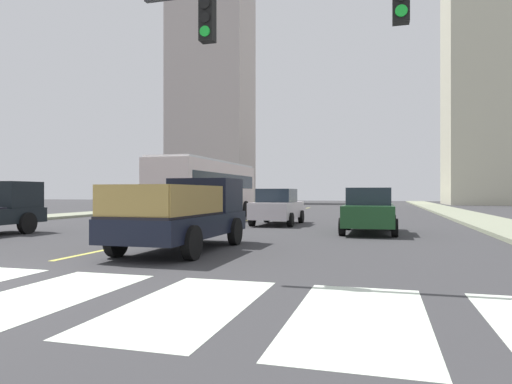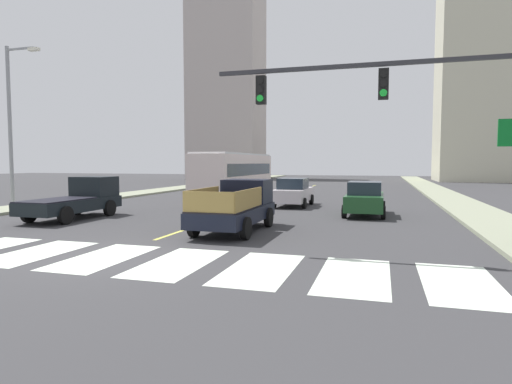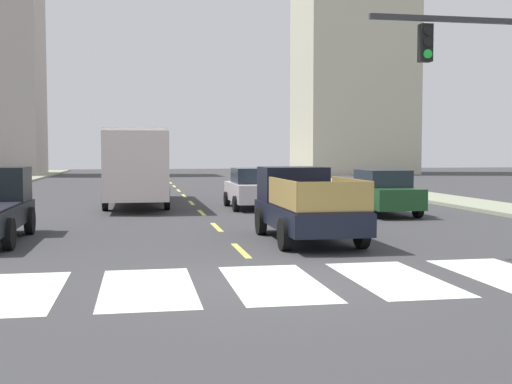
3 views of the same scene
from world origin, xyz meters
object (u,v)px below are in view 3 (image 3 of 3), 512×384
object	(u,v)px
sedan_near_left	(381,192)
sedan_mid	(252,188)
city_bus	(136,162)
pickup_stakebed	(303,205)

from	to	relation	value
sedan_near_left	sedan_mid	xyz separation A→B (m)	(-4.39, 3.54, 0.00)
city_bus	sedan_near_left	bearing A→B (deg)	-34.87
pickup_stakebed	sedan_near_left	bearing A→B (deg)	50.38
pickup_stakebed	city_bus	world-z (taller)	city_bus
pickup_stakebed	city_bus	xyz separation A→B (m)	(-4.56, 12.76, 1.02)
pickup_stakebed	sedan_mid	distance (m)	9.75
city_bus	sedan_mid	xyz separation A→B (m)	(4.84, -3.01, -1.09)
pickup_stakebed	sedan_mid	size ratio (longest dim) A/B	1.18
sedan_near_left	sedan_mid	size ratio (longest dim) A/B	1.00
pickup_stakebed	sedan_near_left	distance (m)	7.77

